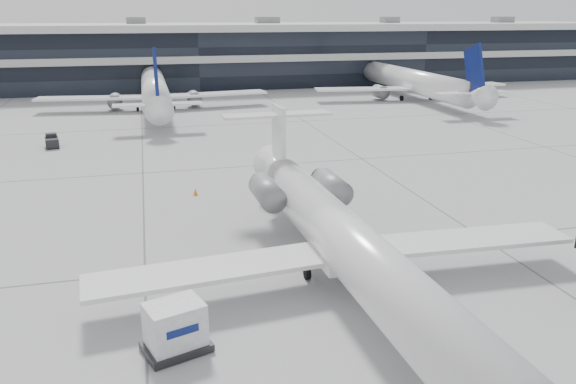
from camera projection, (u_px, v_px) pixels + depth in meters
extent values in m
plane|color=gray|center=(326.00, 254.00, 31.90)|extent=(220.00, 220.00, 0.00)
cube|color=black|center=(193.00, 58.00, 106.12)|extent=(170.00, 22.00, 10.00)
cylinder|color=silver|center=(352.00, 249.00, 26.68)|extent=(3.51, 24.80, 2.78)
cone|color=silver|center=(277.00, 168.00, 39.43)|extent=(2.74, 3.37, 2.64)
cube|color=silver|center=(209.00, 270.00, 26.10)|extent=(11.54, 3.79, 0.23)
cube|color=silver|center=(462.00, 240.00, 29.59)|extent=(11.43, 3.13, 0.23)
cylinder|color=slate|center=(267.00, 192.00, 33.76)|extent=(1.65, 3.55, 1.55)
cylinder|color=slate|center=(331.00, 187.00, 34.83)|extent=(1.65, 3.55, 1.55)
cube|color=silver|center=(279.00, 140.00, 38.20)|extent=(0.37, 2.69, 4.64)
cube|color=silver|center=(277.00, 115.00, 38.08)|extent=(7.46, 1.87, 0.16)
cylinder|color=black|center=(307.00, 273.00, 28.79)|extent=(0.27, 0.67, 0.66)
cylinder|color=black|center=(363.00, 266.00, 29.59)|extent=(0.27, 0.67, 0.66)
cube|color=black|center=(177.00, 346.00, 22.69)|extent=(2.99, 2.56, 0.31)
cube|color=white|center=(175.00, 324.00, 22.38)|extent=(2.60, 2.25, 1.76)
cone|color=orange|center=(195.00, 192.00, 42.14)|extent=(0.34, 0.34, 0.52)
cube|color=orange|center=(196.00, 195.00, 42.22)|extent=(0.46, 0.46, 0.03)
cube|color=black|center=(52.00, 142.00, 57.10)|extent=(1.61, 2.32, 0.88)
cube|color=black|center=(51.00, 136.00, 57.35)|extent=(1.20, 1.05, 0.49)
cylinder|color=black|center=(47.00, 144.00, 57.67)|extent=(0.25, 0.45, 0.43)
cylinder|color=black|center=(58.00, 143.00, 58.09)|extent=(0.25, 0.45, 0.43)
cylinder|color=black|center=(47.00, 147.00, 56.32)|extent=(0.25, 0.45, 0.43)
cylinder|color=black|center=(58.00, 146.00, 56.73)|extent=(0.25, 0.45, 0.43)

